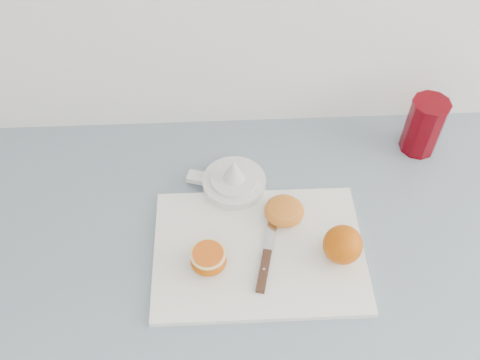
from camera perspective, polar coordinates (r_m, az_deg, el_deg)
The scene contains 8 objects.
counter at distance 1.40m, azimuth 7.08°, elevation -15.53°, with size 2.48×0.64×0.89m.
cutting_board at distance 0.97m, azimuth 2.02°, elevation -7.58°, with size 0.38×0.27×0.01m, color white.
whole_orange at distance 0.95m, azimuth 10.91°, elevation -6.79°, with size 0.07×0.07×0.07m.
half_orange at distance 0.93m, azimuth -3.38°, elevation -8.42°, with size 0.06×0.06×0.04m.
squeezed_shell at distance 1.00m, azimuth 4.74°, elevation -3.29°, with size 0.07×0.07×0.03m.
paring_knife at distance 0.95m, azimuth 2.72°, elevation -8.79°, with size 0.06×0.19×0.01m.
citrus_juicer at distance 1.04m, azimuth -0.71°, elevation -0.22°, with size 0.16×0.12×0.08m.
red_tumbler at distance 1.16m, azimuth 18.97°, elevation 5.32°, with size 0.08×0.08×0.13m.
Camera 1 is at (0.03, 1.14, 1.72)m, focal length 40.00 mm.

